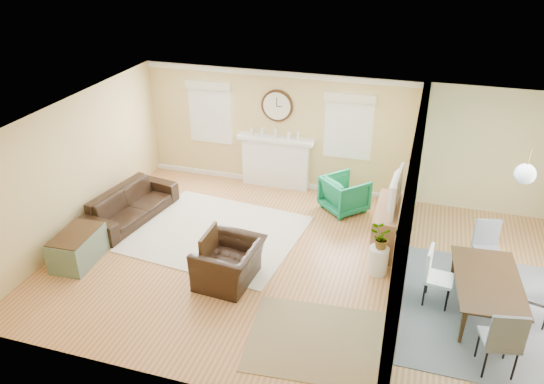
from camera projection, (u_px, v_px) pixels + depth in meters
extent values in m
plane|color=#A0633B|center=(311.00, 267.00, 9.20)|extent=(9.00, 9.00, 0.00)
cube|color=#D1BA79|center=(346.00, 137.00, 11.16)|extent=(9.00, 0.02, 2.60)
cube|color=#D1BA79|center=(255.00, 320.00, 6.05)|extent=(9.00, 0.02, 2.60)
cube|color=#D1BA79|center=(76.00, 168.00, 9.77)|extent=(0.02, 6.00, 2.60)
cube|color=white|center=(317.00, 125.00, 8.01)|extent=(9.00, 6.00, 0.02)
cube|color=#D1BA79|center=(414.00, 177.00, 9.40)|extent=(0.12, 3.20, 2.60)
cube|color=#D1BA79|center=(392.00, 317.00, 6.09)|extent=(0.12, 1.00, 2.60)
cube|color=#D1BA79|center=(412.00, 180.00, 6.77)|extent=(0.12, 1.80, 0.40)
cube|color=white|center=(401.00, 231.00, 8.15)|extent=(0.04, 0.12, 2.20)
cube|color=white|center=(389.00, 303.00, 6.62)|extent=(0.04, 0.12, 2.20)
cube|color=white|center=(404.00, 194.00, 6.88)|extent=(0.04, 1.92, 0.12)
cube|color=#80CFD3|center=(413.00, 215.00, 8.20)|extent=(0.02, 6.00, 2.60)
cube|color=white|center=(276.00, 163.00, 11.79)|extent=(1.50, 0.24, 1.10)
cube|color=white|center=(275.00, 139.00, 11.50)|extent=(1.70, 0.30, 0.08)
cube|color=black|center=(277.00, 163.00, 11.89)|extent=(0.85, 0.02, 0.75)
cube|color=gold|center=(276.00, 169.00, 11.84)|extent=(0.85, 0.02, 0.62)
cylinder|color=#3F2510|center=(277.00, 106.00, 11.27)|extent=(0.70, 0.06, 0.70)
cylinder|color=silver|center=(277.00, 106.00, 11.24)|extent=(0.60, 0.01, 0.60)
cube|color=black|center=(277.00, 102.00, 11.19)|extent=(0.02, 0.01, 0.20)
cube|color=black|center=(279.00, 107.00, 11.22)|extent=(0.12, 0.01, 0.02)
cube|color=white|center=(211.00, 112.00, 11.82)|extent=(0.90, 0.03, 1.30)
cube|color=white|center=(210.00, 113.00, 11.79)|extent=(1.00, 0.04, 1.40)
cube|color=#EEE4C6|center=(208.00, 85.00, 11.47)|extent=(1.05, 0.10, 0.18)
cube|color=white|center=(349.00, 126.00, 11.01)|extent=(0.90, 0.03, 1.30)
cube|color=white|center=(348.00, 127.00, 10.99)|extent=(1.00, 0.04, 1.40)
cube|color=#EEE4C6|center=(350.00, 98.00, 10.66)|extent=(1.05, 0.10, 0.18)
cylinder|color=gold|center=(529.00, 158.00, 7.30)|extent=(0.02, 0.02, 0.30)
sphere|color=white|center=(525.00, 174.00, 7.41)|extent=(0.30, 0.30, 0.30)
cube|color=#EEE4C6|center=(217.00, 233.00, 10.17)|extent=(3.28, 2.93, 0.02)
cube|color=#97855E|center=(317.00, 340.00, 7.59)|extent=(2.11, 1.79, 0.01)
cube|color=slate|center=(484.00, 311.00, 8.14)|extent=(2.44, 3.05, 0.01)
imported|color=black|center=(131.00, 205.00, 10.57)|extent=(1.15, 2.23, 0.62)
imported|color=black|center=(229.00, 263.00, 8.69)|extent=(1.03, 1.16, 0.71)
imported|color=#006238|center=(345.00, 194.00, 10.85)|extent=(1.13, 1.13, 0.74)
cube|color=slate|center=(78.00, 248.00, 9.23)|extent=(0.66, 1.03, 0.55)
cube|color=#3F2510|center=(75.00, 234.00, 9.10)|extent=(0.63, 0.98, 0.02)
cube|color=#8D6846|center=(388.00, 226.00, 9.66)|extent=(0.46, 1.38, 0.80)
cube|color=#3F2510|center=(372.00, 228.00, 9.30)|extent=(0.01, 0.37, 0.22)
cube|color=#3F2510|center=(371.00, 241.00, 9.42)|extent=(0.01, 0.37, 0.22)
cube|color=#3F2510|center=(375.00, 217.00, 9.65)|extent=(0.01, 0.37, 0.22)
cube|color=#3F2510|center=(374.00, 230.00, 9.77)|extent=(0.01, 0.37, 0.22)
cube|color=#3F2510|center=(378.00, 206.00, 10.00)|extent=(0.01, 0.37, 0.22)
cube|color=#3F2510|center=(377.00, 219.00, 10.13)|extent=(0.01, 0.37, 0.22)
imported|color=black|center=(391.00, 190.00, 9.33)|extent=(0.20, 1.13, 0.65)
cylinder|color=white|center=(378.00, 260.00, 8.95)|extent=(0.34, 0.34, 0.49)
imported|color=#337F33|center=(381.00, 238.00, 8.75)|extent=(0.38, 0.34, 0.39)
imported|color=#3F2510|center=(487.00, 296.00, 8.01)|extent=(1.08, 1.78, 0.60)
cube|color=slate|center=(487.00, 251.00, 8.84)|extent=(0.51, 0.51, 0.05)
cube|color=slate|center=(490.00, 238.00, 8.72)|extent=(0.42, 0.15, 0.50)
cylinder|color=black|center=(492.00, 257.00, 9.09)|extent=(0.03, 0.03, 0.42)
cylinder|color=black|center=(498.00, 269.00, 8.79)|extent=(0.03, 0.03, 0.42)
cylinder|color=black|center=(472.00, 257.00, 9.11)|extent=(0.03, 0.03, 0.42)
cylinder|color=black|center=(477.00, 268.00, 8.80)|extent=(0.03, 0.03, 0.42)
cube|color=slate|center=(499.00, 340.00, 6.90)|extent=(0.54, 0.54, 0.05)
cube|color=slate|center=(504.00, 324.00, 6.77)|extent=(0.46, 0.14, 0.55)
cylinder|color=black|center=(484.00, 365.00, 6.87)|extent=(0.03, 0.03, 0.46)
cylinder|color=black|center=(478.00, 344.00, 7.20)|extent=(0.03, 0.03, 0.46)
cylinder|color=black|center=(514.00, 367.00, 6.83)|extent=(0.03, 0.03, 0.46)
cylinder|color=black|center=(506.00, 346.00, 7.16)|extent=(0.03, 0.03, 0.46)
cube|color=white|center=(439.00, 279.00, 8.15)|extent=(0.47, 0.47, 0.05)
cube|color=white|center=(441.00, 266.00, 8.03)|extent=(0.10, 0.42, 0.50)
cylinder|color=black|center=(427.00, 283.00, 8.46)|extent=(0.03, 0.03, 0.42)
cylinder|color=black|center=(449.00, 288.00, 8.33)|extent=(0.03, 0.03, 0.42)
cylinder|color=black|center=(424.00, 295.00, 8.18)|extent=(0.03, 0.03, 0.42)
cylinder|color=black|center=(446.00, 301.00, 8.06)|extent=(0.03, 0.03, 0.42)
cube|color=slate|center=(538.00, 297.00, 7.78)|extent=(0.49, 0.49, 0.05)
cube|color=slate|center=(542.00, 284.00, 7.67)|extent=(0.15, 0.40, 0.48)
cylinder|color=black|center=(521.00, 312.00, 7.84)|extent=(0.03, 0.03, 0.40)
cylinder|color=black|center=(524.00, 300.00, 8.09)|extent=(0.03, 0.03, 0.40)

